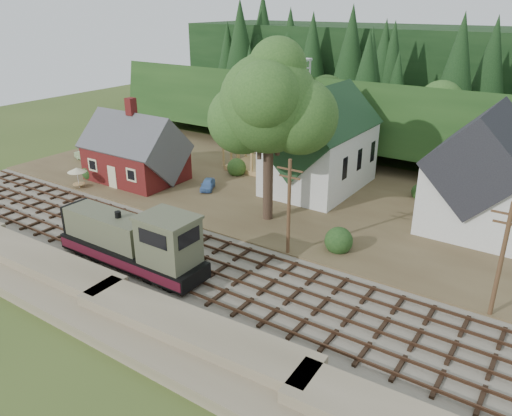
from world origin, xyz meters
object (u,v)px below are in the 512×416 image
Objects in this scene: car_red at (502,235)px; locomotive at (135,243)px; car_green at (86,156)px; patio_set at (77,171)px; car_blue at (208,184)px.

locomotive is at bearing 145.84° from car_red.
locomotive is 2.93× the size of car_red.
car_green is 47.35m from car_red.
car_red is 1.96× the size of patio_set.
locomotive reaches higher than car_blue.
patio_set reaches higher than car_green.
car_blue is at bearing 111.90° from car_red.
locomotive is 19.71m from patio_set.
car_red is 41.36m from patio_set.
car_green is at bearing 109.28° from car_red.
patio_set is at bearing -124.73° from car_green.
car_blue is at bearing 111.00° from locomotive.
car_blue is 0.73× the size of car_red.
locomotive is 29.64m from car_red.
car_red is at bearing -76.59° from car_green.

